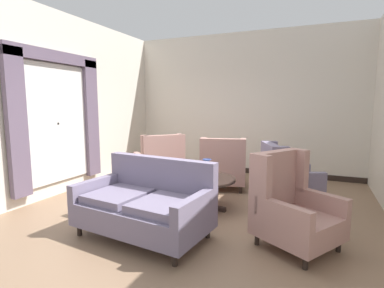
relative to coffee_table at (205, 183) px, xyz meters
name	(u,v)px	position (x,y,z in m)	size (l,w,h in m)	color
ground	(189,218)	(-0.07, -0.48, -0.42)	(9.07, 9.07, 0.00)	#896B51
wall_back	(243,104)	(-0.07, 2.76, 1.24)	(5.63, 0.08, 3.32)	silver
wall_left	(86,104)	(-2.80, 0.49, 1.24)	(0.08, 4.53, 3.32)	silver
baseboard_back	(241,170)	(-0.07, 2.70, -0.36)	(5.47, 0.03, 0.12)	black
window_with_curtains	(58,115)	(-2.70, -0.32, 1.05)	(0.12, 1.97, 2.38)	silver
coffee_table	(205,183)	(0.00, 0.00, 0.00)	(0.97, 0.97, 0.50)	black
porcelain_vase	(207,171)	(0.05, -0.05, 0.21)	(0.19, 0.19, 0.31)	#384C93
settee	(145,205)	(-0.35, -1.20, -0.02)	(1.74, 1.10, 0.96)	slate
armchair_beside_settee	(285,181)	(1.17, 0.54, 0.02)	(1.04, 0.99, 1.04)	slate
armchair_foreground_right	(223,167)	(-0.06, 1.21, 0.00)	(1.03, 1.07, 1.03)	tan
armchair_back_corner	(291,208)	(1.37, -0.77, 0.04)	(1.10, 1.10, 1.10)	tan
armchair_far_left	(160,165)	(-1.31, 0.89, 0.02)	(1.23, 1.23, 1.07)	tan
side_table	(274,173)	(0.91, 1.15, 0.00)	(0.57, 0.57, 0.69)	black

